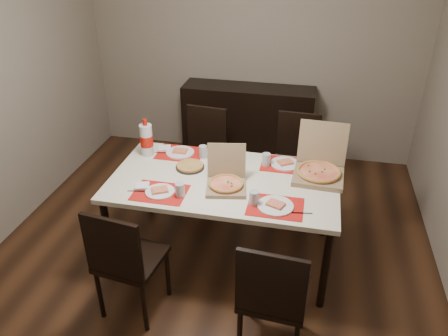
{
  "coord_description": "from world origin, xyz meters",
  "views": [
    {
      "loc": [
        0.73,
        -2.91,
        2.54
      ],
      "look_at": [
        0.1,
        -0.0,
        0.85
      ],
      "focal_mm": 35.0,
      "sensor_mm": 36.0,
      "label": 1
    }
  ],
  "objects_px": {
    "sideboard": "(248,124)",
    "soda_bottle": "(147,140)",
    "dip_bowl": "(232,167)",
    "chair_near_left": "(125,259)",
    "pizza_box_center": "(226,181)",
    "chair_near_right": "(273,295)",
    "dining_table": "(224,186)",
    "chair_far_right": "(295,157)",
    "chair_far_left": "(203,150)"
  },
  "relations": [
    {
      "from": "sideboard",
      "to": "chair_near_right",
      "type": "relative_size",
      "value": 1.61
    },
    {
      "from": "chair_near_left",
      "to": "pizza_box_center",
      "type": "relative_size",
      "value": 2.44
    },
    {
      "from": "sideboard",
      "to": "dining_table",
      "type": "distance_m",
      "value": 1.8
    },
    {
      "from": "chair_near_left",
      "to": "chair_far_right",
      "type": "height_order",
      "value": "same"
    },
    {
      "from": "chair_near_right",
      "to": "soda_bottle",
      "type": "height_order",
      "value": "soda_bottle"
    },
    {
      "from": "chair_near_left",
      "to": "pizza_box_center",
      "type": "height_order",
      "value": "pizza_box_center"
    },
    {
      "from": "dining_table",
      "to": "pizza_box_center",
      "type": "bearing_deg",
      "value": -69.57
    },
    {
      "from": "sideboard",
      "to": "soda_bottle",
      "type": "relative_size",
      "value": 4.49
    },
    {
      "from": "dining_table",
      "to": "chair_far_right",
      "type": "distance_m",
      "value": 1.1
    },
    {
      "from": "dining_table",
      "to": "soda_bottle",
      "type": "distance_m",
      "value": 0.82
    },
    {
      "from": "chair_far_left",
      "to": "pizza_box_center",
      "type": "height_order",
      "value": "pizza_box_center"
    },
    {
      "from": "chair_near_right",
      "to": "chair_far_left",
      "type": "xyz_separation_m",
      "value": [
        -0.92,
        1.83,
        0.0
      ]
    },
    {
      "from": "dip_bowl",
      "to": "soda_bottle",
      "type": "height_order",
      "value": "soda_bottle"
    },
    {
      "from": "sideboard",
      "to": "dining_table",
      "type": "bearing_deg",
      "value": -86.77
    },
    {
      "from": "dining_table",
      "to": "chair_near_right",
      "type": "height_order",
      "value": "chair_near_right"
    },
    {
      "from": "chair_near_right",
      "to": "chair_far_right",
      "type": "distance_m",
      "value": 1.87
    },
    {
      "from": "chair_near_left",
      "to": "dip_bowl",
      "type": "relative_size",
      "value": 8.85
    },
    {
      "from": "chair_near_right",
      "to": "chair_far_left",
      "type": "relative_size",
      "value": 1.0
    },
    {
      "from": "sideboard",
      "to": "dining_table",
      "type": "xyz_separation_m",
      "value": [
        0.1,
        -1.78,
        0.23
      ]
    },
    {
      "from": "chair_near_left",
      "to": "dip_bowl",
      "type": "bearing_deg",
      "value": 60.77
    },
    {
      "from": "chair_near_left",
      "to": "chair_near_right",
      "type": "xyz_separation_m",
      "value": [
        1.03,
        -0.11,
        0.0
      ]
    },
    {
      "from": "chair_far_left",
      "to": "dip_bowl",
      "type": "relative_size",
      "value": 8.85
    },
    {
      "from": "soda_bottle",
      "to": "sideboard",
      "type": "bearing_deg",
      "value": 67.06
    },
    {
      "from": "chair_far_right",
      "to": "pizza_box_center",
      "type": "relative_size",
      "value": 2.44
    },
    {
      "from": "dining_table",
      "to": "chair_far_left",
      "type": "height_order",
      "value": "chair_far_left"
    },
    {
      "from": "chair_near_left",
      "to": "dining_table",
      "type": "bearing_deg",
      "value": 56.87
    },
    {
      "from": "soda_bottle",
      "to": "chair_far_right",
      "type": "bearing_deg",
      "value": 28.56
    },
    {
      "from": "dining_table",
      "to": "dip_bowl",
      "type": "relative_size",
      "value": 17.12
    },
    {
      "from": "chair_near_left",
      "to": "chair_near_right",
      "type": "bearing_deg",
      "value": -6.34
    },
    {
      "from": "chair_far_left",
      "to": "pizza_box_center",
      "type": "bearing_deg",
      "value": -66.04
    },
    {
      "from": "pizza_box_center",
      "to": "soda_bottle",
      "type": "bearing_deg",
      "value": 154.47
    },
    {
      "from": "chair_near_left",
      "to": "chair_far_left",
      "type": "relative_size",
      "value": 1.0
    },
    {
      "from": "sideboard",
      "to": "chair_near_right",
      "type": "bearing_deg",
      "value": -77.27
    },
    {
      "from": "sideboard",
      "to": "dip_bowl",
      "type": "relative_size",
      "value": 14.27
    },
    {
      "from": "dip_bowl",
      "to": "pizza_box_center",
      "type": "bearing_deg",
      "value": -87.74
    },
    {
      "from": "chair_far_right",
      "to": "dip_bowl",
      "type": "bearing_deg",
      "value": -122.38
    },
    {
      "from": "pizza_box_center",
      "to": "chair_near_left",
      "type": "bearing_deg",
      "value": -128.96
    },
    {
      "from": "chair_far_right",
      "to": "chair_far_left",
      "type": "bearing_deg",
      "value": -177.32
    },
    {
      "from": "chair_far_left",
      "to": "pizza_box_center",
      "type": "xyz_separation_m",
      "value": [
        0.45,
        -1.02,
        0.29
      ]
    },
    {
      "from": "soda_bottle",
      "to": "dining_table",
      "type": "bearing_deg",
      "value": -19.8
    },
    {
      "from": "chair_far_right",
      "to": "pizza_box_center",
      "type": "bearing_deg",
      "value": -114.22
    },
    {
      "from": "chair_far_left",
      "to": "chair_near_right",
      "type": "bearing_deg",
      "value": -63.24
    },
    {
      "from": "sideboard",
      "to": "soda_bottle",
      "type": "height_order",
      "value": "soda_bottle"
    },
    {
      "from": "chair_near_left",
      "to": "chair_far_left",
      "type": "height_order",
      "value": "same"
    },
    {
      "from": "chair_near_left",
      "to": "pizza_box_center",
      "type": "bearing_deg",
      "value": 51.04
    },
    {
      "from": "chair_near_right",
      "to": "dip_bowl",
      "type": "relative_size",
      "value": 8.85
    },
    {
      "from": "dining_table",
      "to": "chair_near_right",
      "type": "distance_m",
      "value": 1.06
    },
    {
      "from": "chair_near_right",
      "to": "dining_table",
      "type": "bearing_deg",
      "value": 119.04
    },
    {
      "from": "chair_near_left",
      "to": "pizza_box_center",
      "type": "xyz_separation_m",
      "value": [
        0.56,
        0.7,
        0.29
      ]
    },
    {
      "from": "chair_near_left",
      "to": "chair_near_right",
      "type": "relative_size",
      "value": 1.0
    }
  ]
}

